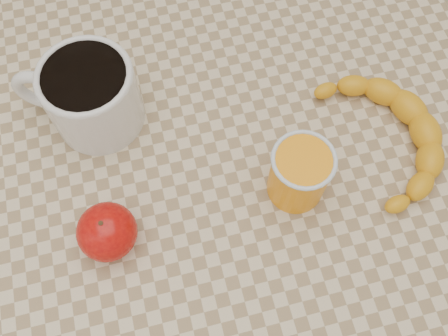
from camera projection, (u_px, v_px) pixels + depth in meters
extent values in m
plane|color=tan|center=(224.00, 285.00, 1.33)|extent=(3.00, 3.00, 0.00)
cube|color=beige|center=(224.00, 180.00, 0.67)|extent=(0.80, 0.80, 0.04)
cube|color=olive|center=(224.00, 194.00, 0.71)|extent=(0.74, 0.74, 0.06)
cylinder|color=olive|center=(34.00, 140.00, 1.11)|extent=(0.05, 0.05, 0.71)
cylinder|color=olive|center=(331.00, 76.00, 1.18)|extent=(0.05, 0.05, 0.71)
cylinder|color=silver|center=(93.00, 98.00, 0.64)|extent=(0.16, 0.16, 0.10)
cylinder|color=black|center=(84.00, 78.00, 0.60)|extent=(0.10, 0.10, 0.01)
torus|color=silver|center=(83.00, 76.00, 0.59)|extent=(0.12, 0.12, 0.01)
torus|color=silver|center=(41.00, 91.00, 0.64)|extent=(0.08, 0.04, 0.08)
cylinder|color=orange|center=(299.00, 175.00, 0.60)|extent=(0.07, 0.07, 0.09)
torus|color=silver|center=(304.00, 160.00, 0.56)|extent=(0.08, 0.08, 0.01)
ellipsoid|color=#910406|center=(107.00, 232.00, 0.58)|extent=(0.08, 0.08, 0.07)
cylinder|color=#382311|center=(102.00, 225.00, 0.56)|extent=(0.01, 0.01, 0.01)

